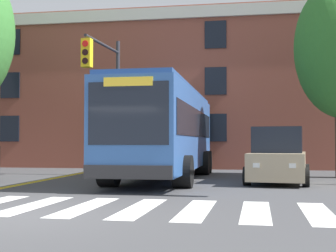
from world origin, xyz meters
name	(u,v)px	position (x,y,z in m)	size (l,w,h in m)	color
ground_plane	(17,216)	(0.00, 0.00, 0.00)	(120.00, 120.00, 0.00)	#424244
crosswalk	(9,205)	(-0.94, 1.42, 0.00)	(16.06, 3.52, 0.01)	white
lane_line_yellow_inner	(104,168)	(-3.07, 15.42, 0.00)	(0.12, 36.00, 0.01)	gold
lane_line_yellow_outer	(107,168)	(-2.91, 15.42, 0.00)	(0.12, 36.00, 0.01)	gold
city_bus	(165,130)	(1.24, 9.14, 1.82)	(2.96, 10.96, 3.35)	#2D5699
car_tan_far_lane	(278,158)	(5.30, 8.00, 0.86)	(2.38, 4.03, 1.88)	tan
car_navy_behind_bus	(183,151)	(0.50, 19.68, 0.85)	(2.30, 4.30, 1.84)	navy
traffic_light_overhead	(106,82)	(-1.08, 9.12, 3.71)	(0.51, 3.38, 5.55)	#28282D
building_facade	(128,95)	(-2.82, 19.39, 4.22)	(41.83, 8.08, 8.44)	brown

